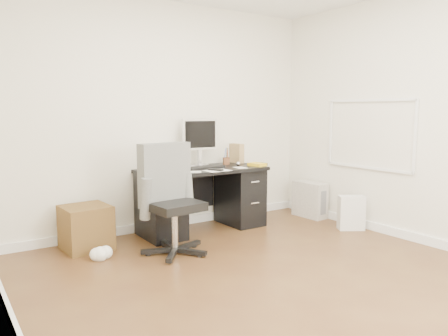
# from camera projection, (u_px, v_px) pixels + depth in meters

# --- Properties ---
(ground) EXTENTS (4.00, 4.00, 0.00)m
(ground) POSITION_uv_depth(u_px,v_px,m) (272.00, 278.00, 3.74)
(ground) COLOR #4A2B18
(ground) RESTS_ON ground
(room_shell) EXTENTS (4.02, 4.02, 2.71)m
(room_shell) POSITION_uv_depth(u_px,v_px,m) (275.00, 82.00, 3.57)
(room_shell) COLOR silver
(room_shell) RESTS_ON ground
(desk) EXTENTS (1.50, 0.70, 0.75)m
(desk) POSITION_uv_depth(u_px,v_px,m) (202.00, 197.00, 5.22)
(desk) COLOR black
(desk) RESTS_ON ground
(loose_papers) EXTENTS (1.10, 0.60, 0.00)m
(loose_papers) POSITION_uv_depth(u_px,v_px,m) (190.00, 170.00, 5.02)
(loose_papers) COLOR white
(loose_papers) RESTS_ON desk
(lcd_monitor) EXTENTS (0.48, 0.28, 0.59)m
(lcd_monitor) POSITION_uv_depth(u_px,v_px,m) (200.00, 142.00, 5.33)
(lcd_monitor) COLOR silver
(lcd_monitor) RESTS_ON desk
(keyboard) EXTENTS (0.49, 0.21, 0.03)m
(keyboard) POSITION_uv_depth(u_px,v_px,m) (205.00, 167.00, 5.13)
(keyboard) COLOR black
(keyboard) RESTS_ON desk
(computer_mouse) EXTENTS (0.06, 0.06, 0.05)m
(computer_mouse) POSITION_uv_depth(u_px,v_px,m) (238.00, 164.00, 5.38)
(computer_mouse) COLOR silver
(computer_mouse) RESTS_ON desk
(travel_mug) EXTENTS (0.11, 0.11, 0.19)m
(travel_mug) POSITION_uv_depth(u_px,v_px,m) (164.00, 164.00, 4.78)
(travel_mug) COLOR navy
(travel_mug) RESTS_ON desk
(white_binder) EXTENTS (0.13, 0.26, 0.29)m
(white_binder) POSITION_uv_depth(u_px,v_px,m) (154.00, 157.00, 5.09)
(white_binder) COLOR white
(white_binder) RESTS_ON desk
(magazine_file) EXTENTS (0.12, 0.22, 0.25)m
(magazine_file) POSITION_uv_depth(u_px,v_px,m) (237.00, 153.00, 5.71)
(magazine_file) COLOR #967248
(magazine_file) RESTS_ON desk
(pen_cup) EXTENTS (0.11, 0.11, 0.21)m
(pen_cup) POSITION_uv_depth(u_px,v_px,m) (226.00, 156.00, 5.53)
(pen_cup) COLOR #572A18
(pen_cup) RESTS_ON desk
(yellow_book) EXTENTS (0.19, 0.23, 0.03)m
(yellow_book) POSITION_uv_depth(u_px,v_px,m) (257.00, 164.00, 5.40)
(yellow_book) COLOR yellow
(yellow_book) RESTS_ON desk
(paper_remote) EXTENTS (0.29, 0.24, 0.02)m
(paper_remote) POSITION_uv_depth(u_px,v_px,m) (217.00, 170.00, 4.97)
(paper_remote) COLOR white
(paper_remote) RESTS_ON desk
(office_chair) EXTENTS (0.68, 0.68, 1.11)m
(office_chair) POSITION_uv_depth(u_px,v_px,m) (174.00, 200.00, 4.32)
(office_chair) COLOR #525451
(office_chair) RESTS_ON ground
(pc_tower) EXTENTS (0.23, 0.48, 0.47)m
(pc_tower) POSITION_uv_depth(u_px,v_px,m) (310.00, 199.00, 5.89)
(pc_tower) COLOR #A7A197
(pc_tower) RESTS_ON ground
(shopping_bag) EXTENTS (0.37, 0.34, 0.41)m
(shopping_bag) POSITION_uv_depth(u_px,v_px,m) (351.00, 213.00, 5.25)
(shopping_bag) COLOR silver
(shopping_bag) RESTS_ON ground
(wicker_basket) EXTENTS (0.49, 0.49, 0.45)m
(wicker_basket) POSITION_uv_depth(u_px,v_px,m) (86.00, 227.00, 4.51)
(wicker_basket) COLOR #4F3317
(wicker_basket) RESTS_ON ground
(desk_printer) EXTENTS (0.43, 0.39, 0.21)m
(desk_printer) POSITION_uv_depth(u_px,v_px,m) (171.00, 223.00, 5.19)
(desk_printer) COLOR slate
(desk_printer) RESTS_ON ground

